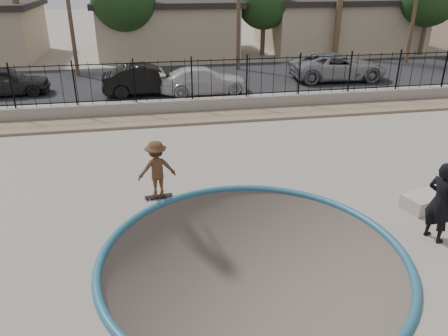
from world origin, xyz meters
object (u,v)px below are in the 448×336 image
videographer (440,202)px  car_d (338,67)px  car_b (148,80)px  car_c (203,80)px  concrete_ledge (430,200)px  skater (157,172)px  skateboard (159,196)px  car_a (5,81)px

videographer → car_d: videographer is taller
videographer → car_b: size_ratio=0.43×
car_b → car_c: bearing=-100.3°
concrete_ledge → skater: bearing=165.7°
skateboard → car_c: car_c is taller
car_a → car_b: bearing=-102.7°
videographer → car_a: videographer is taller
car_c → car_a: bearing=77.7°
skateboard → skater: bearing=175.2°
videographer → car_d: size_ratio=0.36×
videographer → car_c: bearing=-4.3°
skater → car_c: 11.53m
videographer → car_a: (-13.45, 15.90, -0.23)m
concrete_ledge → car_b: car_b is taller
videographer → car_b: 16.06m
videographer → car_c: size_ratio=0.43×
skater → car_b: bearing=-98.2°
skateboard → car_c: size_ratio=0.17×
concrete_ledge → car_d: car_d is taller
car_b → videographer: bearing=-160.3°
car_c → skater: bearing=161.5°
skateboard → car_c: 11.55m
car_a → videographer: bearing=-143.6°
car_b → car_c: car_b is taller
videographer → car_a: bearing=22.3°
skateboard → concrete_ledge: concrete_ledge is taller
car_c → videographer: bearing=-170.4°
skateboard → car_b: 11.53m
skater → car_a: bearing=-68.5°
skater → car_d: 16.86m
videographer → car_b: (-6.31, 14.77, -0.20)m
car_b → car_d: size_ratio=0.83×
skateboard → concrete_ledge: (7.25, -1.85, 0.15)m
skater → videographer: (6.38, -3.27, 0.18)m
skateboard → car_d: 16.88m
skater → car_b: skater is taller
skateboard → videographer: 7.23m
skater → concrete_ledge: bearing=157.9°
car_a → concrete_ledge: bearing=-139.1°
skateboard → concrete_ledge: size_ratio=0.49×
car_d → skateboard: bearing=141.7°
car_d → car_b: bearing=99.1°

